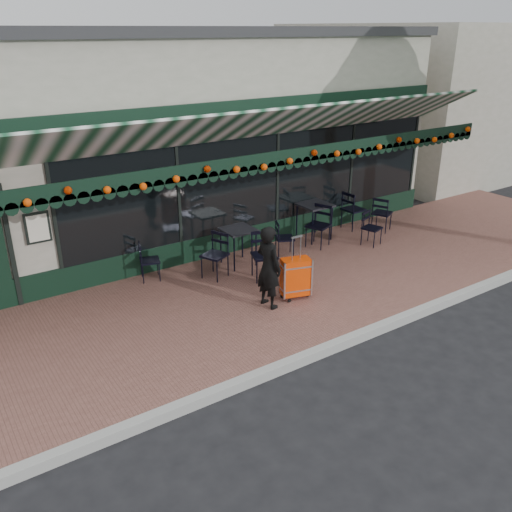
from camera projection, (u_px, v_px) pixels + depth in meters
ground at (349, 340)px, 8.76m from camera, size 80.00×80.00×0.00m
sidewalk at (277, 290)px, 10.26m from camera, size 18.00×4.00×0.15m
curb at (353, 339)px, 8.67m from camera, size 18.00×0.16×0.15m
restaurant_building at (145, 129)px, 13.87m from camera, size 12.00×9.60×4.50m
neighbor_building_right at (462, 92)px, 20.62m from camera, size 12.00×8.00×4.80m
woman at (269, 267)px, 9.27m from camera, size 0.42×0.58×1.48m
suitcase at (295, 277)px, 9.69m from camera, size 0.57×0.42×1.17m
cafe_table_a at (315, 207)px, 12.30m from camera, size 0.68×0.68×0.84m
cafe_table_b at (238, 232)px, 10.96m from camera, size 0.63×0.63×0.77m
chair_a_left at (318, 226)px, 11.98m from camera, size 0.61×0.61×0.94m
chair_a_right at (353, 210)px, 13.06m from camera, size 0.48×0.48×0.94m
chair_a_front at (372, 228)px, 12.08m from camera, size 0.48×0.48×0.78m
chair_a_extra at (382, 213)px, 12.93m from camera, size 0.57×0.57×0.85m
chair_b_left at (215, 256)px, 10.47m from camera, size 0.59×0.59×0.90m
chair_b_right at (285, 238)px, 11.50m from camera, size 0.52×0.52×0.78m
chair_b_front at (264, 256)px, 10.40m from camera, size 0.60×0.60×0.94m
chair_solo at (150, 261)px, 10.40m from camera, size 0.48×0.48×0.77m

